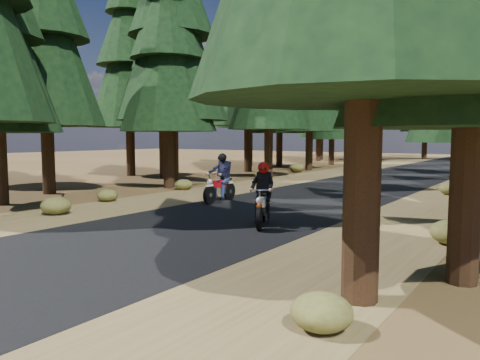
% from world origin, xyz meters
% --- Properties ---
extents(ground, '(120.00, 120.00, 0.00)m').
position_xyz_m(ground, '(0.00, 0.00, 0.00)').
color(ground, '#463619').
rests_on(ground, ground).
extents(road, '(6.00, 100.00, 0.01)m').
position_xyz_m(road, '(0.00, 5.00, 0.01)').
color(road, black).
rests_on(road, ground).
extents(shoulder_l, '(3.20, 100.00, 0.01)m').
position_xyz_m(shoulder_l, '(-4.60, 5.00, 0.00)').
color(shoulder_l, brown).
rests_on(shoulder_l, ground).
extents(shoulder_r, '(3.20, 100.00, 0.01)m').
position_xyz_m(shoulder_r, '(4.60, 5.00, 0.00)').
color(shoulder_r, brown).
rests_on(shoulder_r, ground).
extents(pine_forest, '(34.59, 55.08, 16.32)m').
position_xyz_m(pine_forest, '(-0.02, 21.05, 7.89)').
color(pine_forest, black).
rests_on(pine_forest, ground).
extents(understory_shrubs, '(14.61, 30.99, 0.63)m').
position_xyz_m(understory_shrubs, '(1.42, 7.44, 0.28)').
color(understory_shrubs, '#474C1E').
rests_on(understory_shrubs, ground).
extents(rider_lead, '(1.32, 2.00, 1.72)m').
position_xyz_m(rider_lead, '(1.47, 0.41, 0.58)').
color(rider_lead, white).
rests_on(rider_lead, road).
extents(rider_follow, '(0.70, 2.04, 1.80)m').
position_xyz_m(rider_follow, '(-2.26, 3.51, 0.60)').
color(rider_follow, '#A20A14').
rests_on(rider_follow, road).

